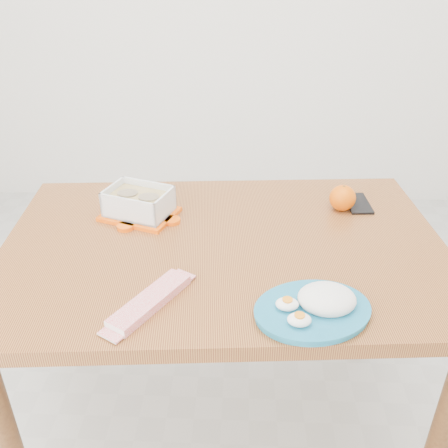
{
  "coord_description": "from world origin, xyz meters",
  "views": [
    {
      "loc": [
        -0.04,
        -1.17,
        1.47
      ],
      "look_at": [
        -0.09,
        -0.02,
        0.81
      ],
      "focal_mm": 40.0,
      "sensor_mm": 36.0,
      "label": 1
    }
  ],
  "objects_px": {
    "rice_plate": "(317,305)",
    "smartphone": "(358,203)",
    "orange_fruit": "(343,198)",
    "food_container": "(139,203)",
    "dining_table": "(224,273)"
  },
  "relations": [
    {
      "from": "smartphone",
      "to": "food_container",
      "type": "bearing_deg",
      "value": -174.82
    },
    {
      "from": "dining_table",
      "to": "rice_plate",
      "type": "bearing_deg",
      "value": -56.76
    },
    {
      "from": "rice_plate",
      "to": "smartphone",
      "type": "xyz_separation_m",
      "value": [
        0.19,
        0.53,
        -0.02
      ]
    },
    {
      "from": "dining_table",
      "to": "smartphone",
      "type": "height_order",
      "value": "smartphone"
    },
    {
      "from": "orange_fruit",
      "to": "rice_plate",
      "type": "distance_m",
      "value": 0.51
    },
    {
      "from": "orange_fruit",
      "to": "dining_table",
      "type": "bearing_deg",
      "value": -149.37
    },
    {
      "from": "rice_plate",
      "to": "orange_fruit",
      "type": "bearing_deg",
      "value": 56.61
    },
    {
      "from": "food_container",
      "to": "orange_fruit",
      "type": "distance_m",
      "value": 0.61
    },
    {
      "from": "food_container",
      "to": "smartphone",
      "type": "xyz_separation_m",
      "value": [
        0.67,
        0.1,
        -0.04
      ]
    },
    {
      "from": "dining_table",
      "to": "smartphone",
      "type": "relative_size",
      "value": 9.35
    },
    {
      "from": "dining_table",
      "to": "smartphone",
      "type": "bearing_deg",
      "value": 26.57
    },
    {
      "from": "dining_table",
      "to": "smartphone",
      "type": "distance_m",
      "value": 0.49
    },
    {
      "from": "orange_fruit",
      "to": "smartphone",
      "type": "height_order",
      "value": "orange_fruit"
    },
    {
      "from": "food_container",
      "to": "orange_fruit",
      "type": "bearing_deg",
      "value": 25.48
    },
    {
      "from": "rice_plate",
      "to": "smartphone",
      "type": "relative_size",
      "value": 2.43
    }
  ]
}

